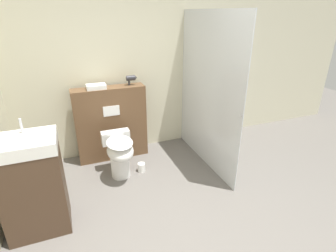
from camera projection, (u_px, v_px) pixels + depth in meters
wall_back at (130, 68)px, 3.76m from camera, size 8.00×0.06×2.50m
partition_panel at (111, 123)px, 3.74m from camera, size 0.99×0.25×1.06m
shower_glass at (208, 93)px, 3.43m from camera, size 0.04×1.56×2.03m
toilet at (120, 153)px, 3.32m from camera, size 0.36×0.56×0.57m
sink_vanity at (33, 185)px, 2.46m from camera, size 0.56×0.44×1.13m
hair_drier at (131, 78)px, 3.62m from camera, size 0.15×0.07×0.13m
folded_towel at (96, 87)px, 3.46m from camera, size 0.25×0.17×0.06m
spare_toilet_roll at (141, 167)px, 3.55m from camera, size 0.10×0.10×0.12m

